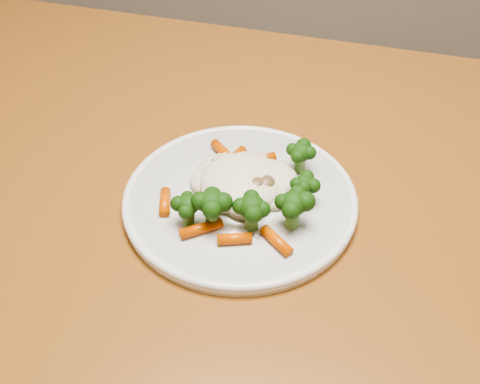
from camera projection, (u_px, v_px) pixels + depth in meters
The scene contains 3 objects.
dining_table at pixel (224, 271), 0.73m from camera, with size 1.40×1.02×0.75m.
plate at pixel (240, 201), 0.69m from camera, with size 0.27×0.27×0.01m, color white.
meal at pixel (248, 187), 0.67m from camera, with size 0.18×0.17×0.04m.
Camera 1 is at (-0.21, -0.26, 1.23)m, focal length 45.00 mm.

